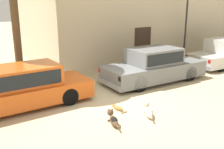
% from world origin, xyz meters
% --- Properties ---
extents(ground_plane, '(80.00, 80.00, 0.00)m').
position_xyz_m(ground_plane, '(0.00, 0.00, 0.00)').
color(ground_plane, '#CCB78E').
extents(parked_sedan_nearest, '(4.84, 1.77, 1.41)m').
position_xyz_m(parked_sedan_nearest, '(-2.78, 1.16, 0.74)').
color(parked_sedan_nearest, '#D15619').
rests_on(parked_sedan_nearest, ground_plane).
extents(parked_sedan_second, '(4.86, 1.91, 1.49)m').
position_xyz_m(parked_sedan_second, '(2.98, 0.97, 0.73)').
color(parked_sedan_second, slate).
rests_on(parked_sedan_second, ground_plane).
extents(stray_dog_spotted, '(0.40, 1.02, 0.37)m').
position_xyz_m(stray_dog_spotted, '(-0.86, -1.61, 0.16)').
color(stray_dog_spotted, brown).
rests_on(stray_dog_spotted, ground_plane).
extents(stray_dog_tan, '(0.60, 0.97, 0.35)m').
position_xyz_m(stray_dog_tan, '(0.39, -1.71, 0.14)').
color(stray_dog_tan, beige).
rests_on(stray_dog_tan, ground_plane).
extents(stray_cat, '(0.24, 0.58, 0.15)m').
position_xyz_m(stray_cat, '(-0.16, -0.83, 0.07)').
color(stray_cat, '#B77F3D').
rests_on(stray_cat, ground_plane).
extents(street_lamp, '(0.22, 0.22, 4.22)m').
position_xyz_m(street_lamp, '(6.70, 2.64, 2.66)').
color(street_lamp, '#2D2B28').
rests_on(street_lamp, ground_plane).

